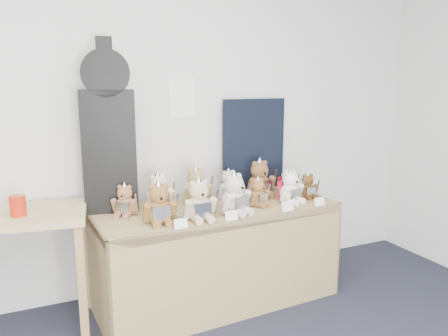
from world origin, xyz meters
name	(u,v)px	position (x,y,z in m)	size (l,w,h in m)	color
room_shell	(182,98)	(0.85, 2.49, 1.47)	(6.00, 6.00, 6.00)	silver
display_table	(220,230)	(0.95, 2.02, 0.56)	(1.75, 0.81, 0.72)	olive
side_table	(5,234)	(-0.41, 2.19, 0.67)	(1.03, 0.67, 0.80)	tan
guitar_case	(108,129)	(0.25, 2.27, 1.28)	(0.36, 0.16, 1.15)	black
navy_board	(254,145)	(1.44, 2.44, 1.08)	(0.55, 0.02, 0.74)	black
red_cup	(18,206)	(-0.32, 2.11, 0.87)	(0.09, 0.09, 0.13)	#B6200C
teddy_front_far_left	(159,205)	(0.48, 1.89, 0.83)	(0.24, 0.20, 0.29)	brown
teddy_front_left	(199,202)	(0.73, 1.85, 0.84)	(0.24, 0.19, 0.30)	#C0AF88
teddy_front_centre	(235,196)	(1.00, 1.88, 0.84)	(0.26, 0.24, 0.31)	beige
teddy_front_right	(258,193)	(1.23, 1.98, 0.81)	(0.19, 0.17, 0.23)	brown
teddy_front_far_right	(291,188)	(1.49, 1.96, 0.82)	(0.23, 0.20, 0.27)	white
teddy_front_end	(308,187)	(1.68, 2.02, 0.80)	(0.17, 0.14, 0.21)	#54361C
teddy_back_left	(159,193)	(0.56, 2.19, 0.83)	(0.24, 0.20, 0.28)	beige
teddy_back_centre_left	(196,188)	(0.85, 2.21, 0.83)	(0.25, 0.21, 0.30)	#9E844F
teddy_back_centre_right	(229,186)	(1.12, 2.23, 0.82)	(0.21, 0.17, 0.25)	silver
teddy_back_right	(260,180)	(1.37, 2.21, 0.84)	(0.26, 0.21, 0.32)	brown
teddy_back_end	(288,182)	(1.62, 2.20, 0.81)	(0.19, 0.17, 0.23)	white
teddy_back_far_left	(125,201)	(0.32, 2.15, 0.81)	(0.19, 0.19, 0.24)	#8F6242
entry_card_a	(181,224)	(0.57, 1.73, 0.75)	(0.09, 0.00, 0.06)	white
entry_card_b	(232,216)	(0.91, 1.75, 0.75)	(0.09, 0.00, 0.06)	white
entry_card_c	(288,206)	(1.35, 1.77, 0.75)	(0.09, 0.00, 0.07)	white
entry_card_d	(320,202)	(1.63, 1.79, 0.75)	(0.08, 0.00, 0.06)	white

